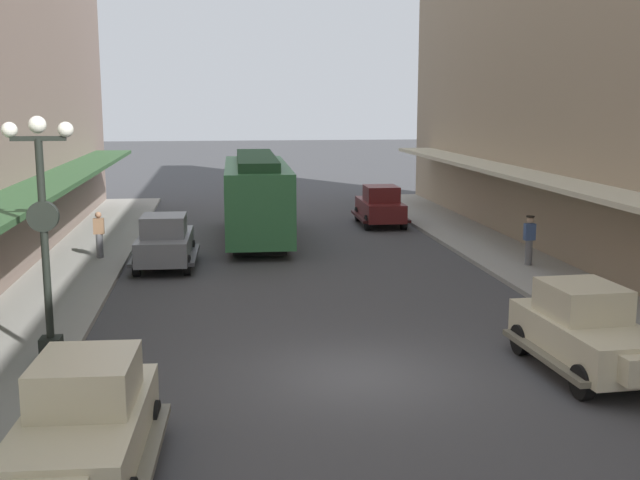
{
  "coord_description": "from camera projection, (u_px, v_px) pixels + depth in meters",
  "views": [
    {
      "loc": [
        -2.85,
        -15.11,
        5.59
      ],
      "look_at": [
        0.0,
        6.0,
        1.8
      ],
      "focal_mm": 43.74,
      "sensor_mm": 36.0,
      "label": 1
    }
  ],
  "objects": [
    {
      "name": "streetcar",
      "position": [
        257.0,
        194.0,
        31.68
      ],
      "size": [
        2.74,
        9.66,
        3.46
      ],
      "color": "#33723F",
      "rests_on": "ground"
    },
    {
      "name": "parked_car_1",
      "position": [
        85.0,
        420.0,
        11.51
      ],
      "size": [
        2.3,
        4.32,
        1.84
      ],
      "color": "beige",
      "rests_on": "ground"
    },
    {
      "name": "pedestrian_1",
      "position": [
        99.0,
        234.0,
        27.41
      ],
      "size": [
        0.36,
        0.24,
        1.64
      ],
      "color": "slate",
      "rests_on": "sidewalk_left"
    },
    {
      "name": "parked_car_2",
      "position": [
        380.0,
        205.0,
        35.52
      ],
      "size": [
        2.22,
        4.29,
        1.84
      ],
      "color": "#591919",
      "rests_on": "ground"
    },
    {
      "name": "ground_plane",
      "position": [
        359.0,
        376.0,
        16.09
      ],
      "size": [
        200.0,
        200.0,
        0.0
      ],
      "primitive_type": "plane",
      "color": "#424244"
    },
    {
      "name": "lamp_post_with_clock",
      "position": [
        44.0,
        229.0,
        16.15
      ],
      "size": [
        1.42,
        0.44,
        5.16
      ],
      "color": "black",
      "rests_on": "sidewalk_left"
    },
    {
      "name": "parked_car_0",
      "position": [
        586.0,
        328.0,
        16.18
      ],
      "size": [
        2.31,
        4.32,
        1.84
      ],
      "color": "beige",
      "rests_on": "ground"
    },
    {
      "name": "fire_hydrant",
      "position": [
        578.0,
        300.0,
        20.04
      ],
      "size": [
        0.24,
        0.24,
        0.82
      ],
      "color": "#B21E19",
      "rests_on": "sidewalk_right"
    },
    {
      "name": "pedestrian_2",
      "position": [
        529.0,
        240.0,
        26.2
      ],
      "size": [
        0.36,
        0.28,
        1.67
      ],
      "color": "slate",
      "rests_on": "sidewalk_right"
    },
    {
      "name": "parked_car_3",
      "position": [
        165.0,
        240.0,
        26.48
      ],
      "size": [
        2.25,
        4.3,
        1.84
      ],
      "color": "slate",
      "rests_on": "ground"
    }
  ]
}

